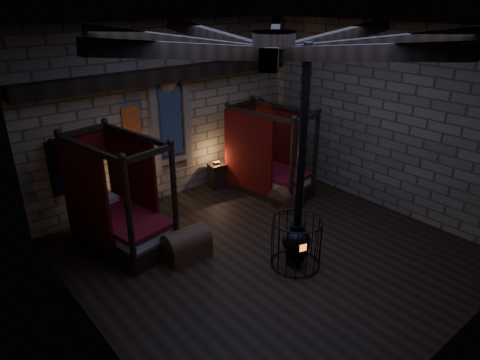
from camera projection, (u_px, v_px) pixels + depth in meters
room at (269, 58)px, 7.13m from camera, size 7.02×7.02×4.29m
bed_left at (120, 219)px, 8.61m from camera, size 1.49×2.33×2.27m
bed_right at (267, 171)px, 10.96m from camera, size 1.43×2.24×2.19m
trunk_left at (187, 245)px, 8.24m from camera, size 0.88×0.58×0.63m
trunk_right at (286, 197)px, 10.24m from camera, size 0.82×0.56×0.57m
nightstand_left at (138, 198)px, 9.92m from camera, size 0.51×0.49×0.88m
nightstand_right at (217, 175)px, 11.23m from camera, size 0.47×0.46×0.72m
stove at (296, 237)px, 7.89m from camera, size 0.94×0.94×4.05m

